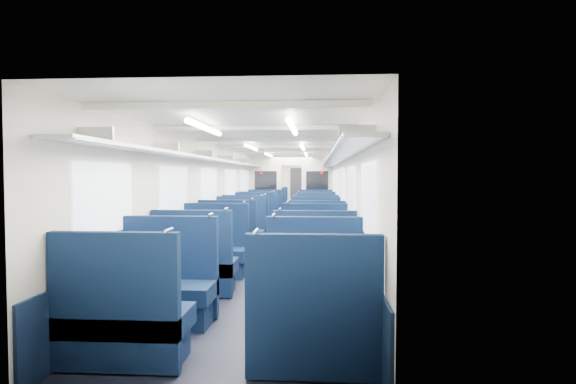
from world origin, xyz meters
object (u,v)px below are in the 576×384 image
Objects in this scene: seat_12 at (247,229)px; seat_16 at (259,219)px; seat_13 at (315,228)px; seat_15 at (316,223)px; seat_0 at (123,323)px; seat_20 at (270,210)px; seat_22 at (273,208)px; seat_23 at (316,208)px; seat_6 at (215,253)px; seat_8 at (229,242)px; bulkhead at (291,188)px; seat_7 at (315,253)px; seat_4 at (195,268)px; seat_19 at (316,215)px; seat_3 at (314,292)px; seat_2 at (167,290)px; seat_5 at (315,269)px; seat_9 at (315,244)px; seat_21 at (316,211)px; seat_1 at (314,328)px; seat_17 at (316,219)px; seat_11 at (315,235)px; seat_10 at (240,234)px; end_door at (298,189)px; seat_18 at (264,215)px; seat_14 at (254,223)px.

seat_16 is at bearing 90.00° from seat_12.
seat_13 and seat_15 have the same top height.
seat_20 is at bearing 90.00° from seat_0.
seat_22 is 1.00× the size of seat_23.
seat_6 and seat_8 have the same top height.
seat_13 is 1.00× the size of seat_23.
seat_7 is (0.83, -7.83, -0.85)m from bulkhead.
seat_4 and seat_19 have the same top height.
seat_4 and seat_16 have the same top height.
bulkhead reaches higher than seat_23.
seat_7 is 1.00× the size of seat_13.
bulkhead is at bearing 94.62° from seat_3.
seat_7 is 6.89m from seat_19.
seat_2 is 1.66m from seat_3.
seat_5 is at bearing -90.00° from seat_19.
seat_9 is (1.66, 2.26, 0.00)m from seat_4.
seat_1 is at bearing -90.00° from seat_21.
seat_4 is at bearing -103.60° from seat_17.
seat_16 is (-1.66, 2.12, 0.00)m from seat_13.
seat_0 is 13.73m from seat_23.
seat_23 is at bearing 90.00° from seat_11.
seat_6 is at bearing -103.36° from seat_19.
seat_2 is 1.00× the size of seat_3.
seat_19 is (0.00, 10.52, 0.00)m from seat_1.
bulkhead is 9.18m from seat_4.
seat_8 is at bearing -125.99° from seat_13.
seat_12 is (-1.66, 2.30, 0.00)m from seat_9.
seat_19 is at bearing 76.64° from seat_6.
end_door is at bearing 85.83° from seat_10.
seat_10 is at bearing 105.61° from seat_1.
seat_18 is at bearing 124.49° from seat_15.
seat_0 is at bearing -90.00° from seat_14.
end_door is 17.31m from seat_0.
bulkhead reaches higher than seat_5.
seat_2 is 7.17m from seat_15.
seat_5 and seat_14 have the same top height.
seat_0 is 9.32m from seat_17.
seat_11 is at bearing 64.33° from seat_4.
seat_11 is (1.66, 1.01, 0.00)m from seat_8.
seat_17 is (0.00, 5.58, 0.00)m from seat_7.
seat_17 is at bearing 63.06° from seat_10.
seat_10 is (-1.66, 1.33, 0.00)m from seat_9.
end_door is at bearing 83.00° from seat_18.
seat_21 is 1.25m from seat_23.
seat_15 is at bearing 74.01° from seat_4.
seat_18 is (0.00, 7.03, 0.00)m from seat_6.
seat_17 is (0.00, 1.07, 0.00)m from seat_15.
seat_20 is (0.00, 8.99, 0.00)m from seat_6.
seat_13 is (0.83, -4.38, -0.85)m from bulkhead.
seat_18 is (-1.66, 5.95, 0.00)m from seat_9.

